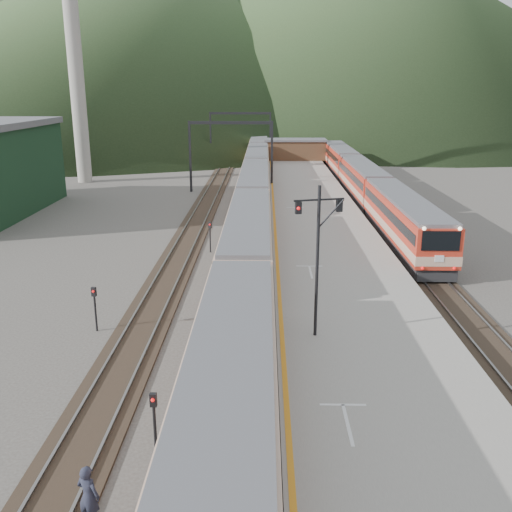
{
  "coord_description": "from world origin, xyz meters",
  "views": [
    {
      "loc": [
        1.08,
        -10.28,
        11.52
      ],
      "look_at": [
        0.55,
        21.96,
        2.0
      ],
      "focal_mm": 40.0,
      "sensor_mm": 36.0,
      "label": 1
    }
  ],
  "objects_px": {
    "main_train": "(254,188)",
    "second_train": "(362,181)",
    "signal_mast": "(318,246)",
    "worker": "(89,496)"
  },
  "relations": [
    {
      "from": "main_train",
      "to": "second_train",
      "type": "height_order",
      "value": "main_train"
    },
    {
      "from": "second_train",
      "to": "worker",
      "type": "height_order",
      "value": "second_train"
    },
    {
      "from": "main_train",
      "to": "worker",
      "type": "distance_m",
      "value": 43.37
    },
    {
      "from": "second_train",
      "to": "main_train",
      "type": "bearing_deg",
      "value": -155.75
    },
    {
      "from": "second_train",
      "to": "worker",
      "type": "xyz_separation_m",
      "value": [
        -15.16,
        -48.38,
        -0.99
      ]
    },
    {
      "from": "main_train",
      "to": "second_train",
      "type": "relative_size",
      "value": 1.76
    },
    {
      "from": "main_train",
      "to": "worker",
      "type": "height_order",
      "value": "main_train"
    },
    {
      "from": "main_train",
      "to": "second_train",
      "type": "distance_m",
      "value": 12.61
    },
    {
      "from": "main_train",
      "to": "worker",
      "type": "xyz_separation_m",
      "value": [
        -3.66,
        -43.2,
        -1.08
      ]
    },
    {
      "from": "main_train",
      "to": "signal_mast",
      "type": "relative_size",
      "value": 14.96
    }
  ]
}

